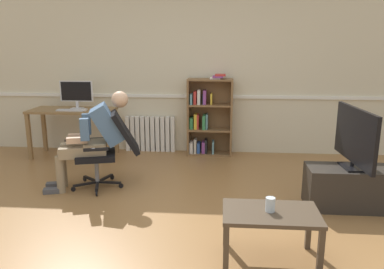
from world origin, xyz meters
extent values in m
plane|color=olive|center=(0.00, 0.00, 0.00)|extent=(18.00, 18.00, 0.00)
cube|color=beige|center=(0.00, 2.65, 1.35)|extent=(12.00, 0.10, 2.70)
cube|color=white|center=(0.00, 2.58, 0.92)|extent=(12.00, 0.03, 0.05)
cube|color=olive|center=(-2.44, 1.90, 0.36)|extent=(0.06, 0.06, 0.72)
cube|color=olive|center=(-1.22, 1.90, 0.36)|extent=(0.06, 0.06, 0.72)
cube|color=olive|center=(-1.22, 2.40, 0.36)|extent=(0.06, 0.06, 0.72)
cube|color=olive|center=(-2.44, 2.40, 0.36)|extent=(0.06, 0.06, 0.72)
cube|color=olive|center=(-1.83, 2.15, 0.74)|extent=(1.30, 0.58, 0.04)
cube|color=silver|center=(-1.77, 2.21, 0.76)|extent=(0.18, 0.14, 0.01)
cube|color=silver|center=(-1.77, 2.23, 0.82)|extent=(0.04, 0.02, 0.10)
cube|color=silver|center=(-1.77, 2.23, 1.03)|extent=(0.52, 0.02, 0.32)
cube|color=black|center=(-1.77, 2.22, 1.03)|extent=(0.48, 0.00, 0.29)
cube|color=silver|center=(-1.80, 2.01, 0.77)|extent=(0.42, 0.12, 0.02)
cube|color=white|center=(-1.59, 2.03, 0.77)|extent=(0.06, 0.10, 0.03)
cube|color=brown|center=(-0.04, 2.42, 0.61)|extent=(0.03, 0.28, 1.22)
cube|color=brown|center=(0.64, 2.42, 0.61)|extent=(0.03, 0.28, 1.22)
cube|color=brown|center=(0.30, 2.56, 0.61)|extent=(0.68, 0.02, 1.22)
cube|color=brown|center=(0.30, 2.42, 0.01)|extent=(0.65, 0.28, 0.03)
cube|color=brown|center=(0.30, 2.42, 0.41)|extent=(0.65, 0.28, 0.03)
cube|color=brown|center=(0.30, 2.42, 0.81)|extent=(0.65, 0.28, 0.03)
cube|color=brown|center=(0.30, 2.42, 1.20)|extent=(0.65, 0.28, 0.03)
cube|color=white|center=(0.01, 2.41, 0.12)|extent=(0.05, 0.19, 0.18)
cube|color=#38844C|center=(0.01, 2.43, 0.51)|extent=(0.05, 0.19, 0.18)
cube|color=#6699A3|center=(0.01, 2.40, 0.90)|extent=(0.03, 0.19, 0.16)
cube|color=beige|center=(0.07, 2.42, 0.14)|extent=(0.04, 0.19, 0.23)
cube|color=gold|center=(0.08, 2.42, 0.54)|extent=(0.05, 0.19, 0.24)
cube|color=red|center=(0.07, 2.42, 0.92)|extent=(0.04, 0.19, 0.20)
cube|color=#2D519E|center=(0.13, 2.43, 0.11)|extent=(0.05, 0.19, 0.16)
cube|color=red|center=(0.12, 2.42, 0.54)|extent=(0.03, 0.19, 0.23)
cube|color=white|center=(0.13, 2.43, 0.93)|extent=(0.05, 0.19, 0.22)
cube|color=#89428E|center=(0.20, 2.43, 0.12)|extent=(0.05, 0.19, 0.18)
cube|color=#38844C|center=(0.21, 2.41, 0.53)|extent=(0.05, 0.19, 0.22)
cube|color=#89428E|center=(0.22, 2.42, 0.93)|extent=(0.05, 0.19, 0.22)
cube|color=black|center=(0.24, 2.44, 0.14)|extent=(0.04, 0.19, 0.22)
cube|color=#38844C|center=(0.22, 2.42, 0.54)|extent=(0.03, 0.19, 0.23)
cube|color=#2D519E|center=(0.21, 2.43, 0.90)|extent=(0.04, 0.19, 0.16)
cube|color=#6699A3|center=(0.36, 2.41, 0.13)|extent=(0.03, 0.19, 0.20)
cube|color=#6699A3|center=(0.26, 2.44, 0.54)|extent=(0.03, 0.19, 0.23)
cube|color=gold|center=(0.32, 2.44, 0.91)|extent=(0.03, 0.19, 0.17)
cube|color=white|center=(0.38, 2.42, 1.23)|extent=(0.16, 0.22, 0.02)
cube|color=#89428E|center=(0.42, 2.39, 1.25)|extent=(0.16, 0.22, 0.02)
cube|color=red|center=(0.46, 2.40, 1.28)|extent=(0.16, 0.22, 0.02)
cube|color=white|center=(-1.06, 2.54, 0.29)|extent=(0.06, 0.08, 0.59)
cube|color=white|center=(-0.98, 2.54, 0.29)|extent=(0.06, 0.08, 0.59)
cube|color=white|center=(-0.90, 2.54, 0.29)|extent=(0.06, 0.08, 0.59)
cube|color=white|center=(-0.81, 2.54, 0.29)|extent=(0.06, 0.08, 0.59)
cube|color=white|center=(-0.73, 2.54, 0.29)|extent=(0.06, 0.08, 0.59)
cube|color=white|center=(-0.64, 2.54, 0.29)|extent=(0.06, 0.08, 0.59)
cube|color=white|center=(-0.56, 2.54, 0.29)|extent=(0.06, 0.08, 0.59)
cube|color=white|center=(-0.48, 2.54, 0.29)|extent=(0.06, 0.08, 0.59)
cube|color=white|center=(-0.39, 2.54, 0.29)|extent=(0.06, 0.08, 0.59)
cube|color=white|center=(-0.31, 2.54, 0.29)|extent=(0.06, 0.08, 0.59)
cube|color=black|center=(-0.99, 0.71, 0.07)|extent=(0.12, 0.30, 0.02)
cylinder|color=black|center=(-0.95, 0.57, 0.03)|extent=(0.04, 0.06, 0.06)
cube|color=black|center=(-0.89, 0.85, 0.07)|extent=(0.30, 0.05, 0.02)
cylinder|color=black|center=(-0.74, 0.85, 0.03)|extent=(0.06, 0.02, 0.06)
cube|color=black|center=(-0.98, 1.00, 0.07)|extent=(0.14, 0.29, 0.02)
cylinder|color=black|center=(-0.93, 1.14, 0.03)|extent=(0.04, 0.06, 0.06)
cube|color=black|center=(-1.15, 0.95, 0.07)|extent=(0.26, 0.21, 0.02)
cylinder|color=black|center=(-1.27, 1.04, 0.03)|extent=(0.06, 0.05, 0.06)
cube|color=black|center=(-1.16, 0.77, 0.07)|extent=(0.27, 0.20, 0.02)
cylinder|color=black|center=(-1.28, 0.69, 0.03)|extent=(0.06, 0.05, 0.06)
cylinder|color=gray|center=(-1.04, 0.86, 0.23)|extent=(0.05, 0.05, 0.30)
cube|color=black|center=(-1.04, 0.86, 0.41)|extent=(0.57, 0.57, 0.07)
cube|color=black|center=(-0.68, 0.96, 0.69)|extent=(0.43, 0.51, 0.52)
cube|color=black|center=(-1.09, 1.11, 0.56)|extent=(0.28, 0.12, 0.03)
cube|color=black|center=(-0.94, 0.61, 0.56)|extent=(0.28, 0.12, 0.03)
cube|color=#937F60|center=(-1.04, 0.86, 0.52)|extent=(0.34, 0.40, 0.14)
cube|color=#476689|center=(-0.89, 0.90, 0.80)|extent=(0.48, 0.44, 0.52)
sphere|color=#D6A884|center=(-0.73, 0.94, 1.09)|extent=(0.20, 0.20, 0.20)
cube|color=black|center=(-1.30, 0.78, 0.62)|extent=(0.15, 0.08, 0.02)
cube|color=#937F60|center=(-1.26, 0.89, 0.49)|extent=(0.44, 0.24, 0.13)
cylinder|color=#937F60|center=(-1.46, 0.84, 0.23)|extent=(0.10, 0.10, 0.46)
cube|color=#4C4C51|center=(-1.56, 0.81, 0.03)|extent=(0.24, 0.15, 0.06)
cube|color=#937F60|center=(-1.21, 0.70, 0.49)|extent=(0.44, 0.24, 0.13)
cylinder|color=#937F60|center=(-1.41, 0.65, 0.23)|extent=(0.10, 0.10, 0.46)
cube|color=#4C4C51|center=(-1.51, 0.62, 0.03)|extent=(0.24, 0.15, 0.06)
cube|color=#476689|center=(-1.18, 0.98, 0.78)|extent=(0.12, 0.10, 0.26)
cube|color=#D6A884|center=(-1.25, 0.89, 0.64)|extent=(0.25, 0.13, 0.07)
cube|color=#476689|center=(-1.09, 0.67, 0.78)|extent=(0.12, 0.10, 0.26)
cube|color=#D6A884|center=(-1.20, 0.71, 0.64)|extent=(0.25, 0.13, 0.07)
cube|color=#2D2823|center=(1.90, 0.49, 0.23)|extent=(0.93, 0.43, 0.45)
cube|color=black|center=(1.90, 0.49, 0.46)|extent=(0.22, 0.33, 0.02)
cylinder|color=black|center=(1.90, 0.49, 0.50)|extent=(0.04, 0.04, 0.05)
cube|color=black|center=(1.90, 0.49, 0.81)|extent=(0.11, 0.99, 0.58)
cube|color=white|center=(1.92, 0.49, 0.81)|extent=(0.07, 0.93, 0.53)
cube|color=#4C3D2D|center=(0.56, -0.85, 0.20)|extent=(0.04, 0.04, 0.40)
cube|color=#4C3D2D|center=(1.27, -0.85, 0.20)|extent=(0.04, 0.04, 0.40)
cube|color=#4C3D2D|center=(1.27, -0.42, 0.20)|extent=(0.04, 0.04, 0.40)
cube|color=#4C3D2D|center=(0.56, -0.42, 0.20)|extent=(0.04, 0.04, 0.40)
cube|color=#4C3D2D|center=(0.91, -0.64, 0.42)|extent=(0.77, 0.48, 0.03)
cylinder|color=silver|center=(0.90, -0.63, 0.49)|extent=(0.08, 0.08, 0.12)
camera|label=1|loc=(0.51, -3.50, 1.74)|focal=35.53mm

